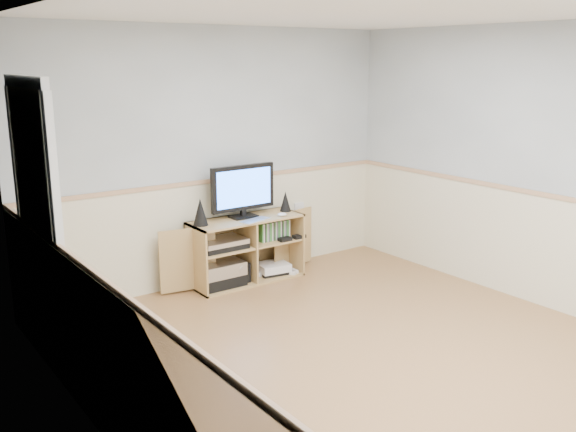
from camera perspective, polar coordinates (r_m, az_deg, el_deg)
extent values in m
cube|color=tan|center=(4.98, 7.28, -12.46)|extent=(4.00, 4.50, 0.02)
cube|color=white|center=(4.48, 8.30, 17.82)|extent=(4.00, 4.50, 0.02)
cube|color=silver|center=(3.53, -16.67, -2.15)|extent=(0.02, 4.50, 2.50)
cube|color=silver|center=(6.11, 21.59, 4.03)|extent=(0.02, 4.50, 2.50)
cube|color=silver|center=(6.37, -6.42, 5.27)|extent=(4.00, 0.02, 2.50)
cube|color=beige|center=(6.51, -6.17, -1.29)|extent=(4.00, 0.01, 1.00)
cube|color=tan|center=(6.39, -6.26, 3.20)|extent=(4.00, 0.02, 0.04)
cube|color=white|center=(4.81, -21.34, -1.43)|extent=(0.03, 0.82, 2.00)
cube|color=tan|center=(6.54, -3.67, -5.65)|extent=(1.15, 0.43, 0.02)
cube|color=tan|center=(6.36, -3.76, -0.29)|extent=(1.15, 0.43, 0.02)
cube|color=tan|center=(6.18, -8.17, -3.87)|extent=(0.02, 0.43, 0.65)
cube|color=tan|center=(6.75, 0.35, -2.20)|extent=(0.02, 0.43, 0.65)
cube|color=tan|center=(6.61, -4.67, -2.59)|extent=(1.15, 0.02, 0.65)
cube|color=tan|center=(6.44, -3.72, -3.01)|extent=(0.02, 0.41, 0.61)
cube|color=tan|center=(6.29, -5.94, -2.96)|extent=(0.55, 0.39, 0.02)
cube|color=tan|center=(6.58, -1.60, -2.13)|extent=(0.55, 0.39, 0.02)
cube|color=tan|center=(6.20, -8.88, -3.83)|extent=(0.55, 0.11, 0.61)
cube|color=tan|center=(6.83, 0.46, -2.02)|extent=(0.55, 0.11, 0.61)
cube|color=black|center=(6.40, -4.00, -0.03)|extent=(0.26, 0.18, 0.02)
cube|color=black|center=(6.39, -4.01, 0.32)|extent=(0.05, 0.04, 0.06)
cube|color=black|center=(6.33, -4.05, 2.54)|extent=(0.70, 0.05, 0.45)
cube|color=#2E6FF7|center=(6.31, -3.91, 2.50)|extent=(0.61, 0.01, 0.37)
cone|color=black|center=(6.10, -7.80, 0.37)|extent=(0.14, 0.14, 0.26)
cone|color=black|center=(6.62, -0.23, 1.32)|extent=(0.11, 0.11, 0.21)
cube|color=silver|center=(6.25, -2.94, -0.38)|extent=(0.35, 0.21, 0.01)
ellipsoid|color=white|center=(6.42, -0.53, 0.14)|extent=(0.11, 0.08, 0.04)
cube|color=black|center=(6.36, -6.19, -5.65)|extent=(0.46, 0.34, 0.11)
cube|color=silver|center=(6.32, -6.22, -4.63)|extent=(0.46, 0.34, 0.13)
cube|color=black|center=(6.28, -5.95, -2.66)|extent=(0.46, 0.32, 0.05)
cube|color=silver|center=(6.26, -5.96, -2.24)|extent=(0.46, 0.32, 0.05)
cube|color=black|center=(6.44, -3.81, -4.93)|extent=(0.04, 0.14, 0.20)
cube|color=white|center=(6.65, -2.44, -5.01)|extent=(0.23, 0.19, 0.05)
cube|color=black|center=(6.68, -1.34, -4.99)|extent=(0.33, 0.28, 0.03)
cube|color=white|center=(6.66, -1.35, -4.54)|extent=(0.34, 0.30, 0.08)
cube|color=white|center=(6.73, 0.45, -4.85)|extent=(0.04, 0.14, 0.03)
cube|color=white|center=(6.84, -0.48, -4.53)|extent=(0.09, 0.15, 0.03)
cube|color=#3F8C3F|center=(6.55, -1.37, -1.26)|extent=(0.34, 0.13, 0.19)
cube|color=white|center=(7.01, 0.96, 0.72)|extent=(0.12, 0.03, 0.12)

